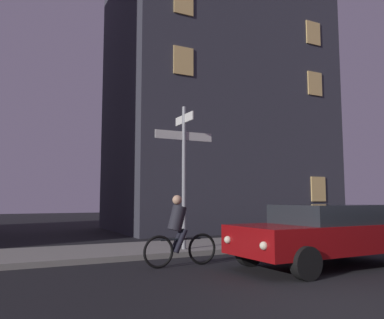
% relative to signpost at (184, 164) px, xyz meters
% --- Properties ---
extents(ground_plane, '(80.00, 80.00, 0.00)m').
position_rel_signpost_xyz_m(ground_plane, '(-0.02, -5.89, -2.51)').
color(ground_plane, black).
extents(sidewalk_kerb, '(40.00, 2.84, 0.14)m').
position_rel_signpost_xyz_m(sidewalk_kerb, '(-0.02, 0.90, -2.44)').
color(sidewalk_kerb, gray).
rests_on(sidewalk_kerb, ground_plane).
extents(signpost, '(1.77, 1.13, 4.01)m').
position_rel_signpost_xyz_m(signpost, '(0.00, 0.00, 0.00)').
color(signpost, gray).
rests_on(signpost, sidewalk_kerb).
extents(car_side_parked, '(4.50, 2.11, 1.39)m').
position_rel_signpost_xyz_m(car_side_parked, '(2.03, -3.25, -1.74)').
color(car_side_parked, maroon).
rests_on(car_side_parked, ground_plane).
extents(cyclist, '(1.82, 0.33, 1.61)m').
position_rel_signpost_xyz_m(cyclist, '(-0.94, -1.74, -1.76)').
color(cyclist, black).
rests_on(cyclist, ground_plane).
extents(building_right_block, '(10.95, 6.65, 13.57)m').
position_rel_signpost_xyz_m(building_right_block, '(5.69, 7.73, 4.28)').
color(building_right_block, '#383842').
rests_on(building_right_block, ground_plane).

